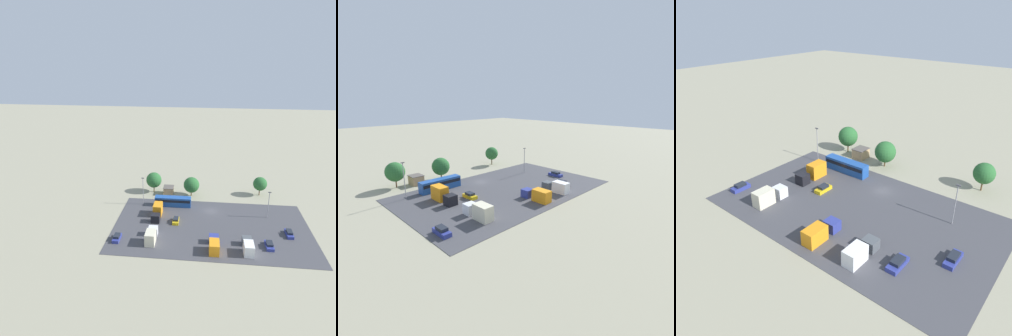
{
  "view_description": "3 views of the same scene",
  "coord_description": "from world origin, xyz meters",
  "views": [
    {
      "loc": [
        2.83,
        94.89,
        48.66
      ],
      "look_at": [
        11.37,
        21.41,
        21.93
      ],
      "focal_mm": 35.0,
      "sensor_mm": 36.0,
      "label": 1
    },
    {
      "loc": [
        47.74,
        59.82,
        24.52
      ],
      "look_at": [
        -4.21,
        6.69,
        4.92
      ],
      "focal_mm": 28.0,
      "sensor_mm": 36.0,
      "label": 2
    },
    {
      "loc": [
        -33.75,
        55.5,
        37.2
      ],
      "look_at": [
        5.01,
        7.85,
        7.27
      ],
      "focal_mm": 35.0,
      "sensor_mm": 36.0,
      "label": 3
    }
  ],
  "objects": [
    {
      "name": "tree_near_shed",
      "position": [
        -17.09,
        -14.37,
        4.34
      ],
      "size": [
        4.83,
        4.83,
        6.77
      ],
      "color": "brown",
      "rests_on": "ground"
    },
    {
      "name": "parked_truck_2",
      "position": [
        -9.23,
        21.32,
        1.45
      ],
      "size": [
        2.47,
        7.53,
        2.99
      ],
      "rotation": [
        0.0,
        0.0,
        3.14
      ],
      "color": "#4C5156",
      "rests_on": "ground"
    },
    {
      "name": "bus",
      "position": [
        12.49,
        -2.36,
        1.77
      ],
      "size": [
        11.81,
        2.63,
        3.13
      ],
      "rotation": [
        0.0,
        0.0,
        1.57
      ],
      "color": "#1E4C9E",
      "rests_on": "ground"
    },
    {
      "name": "shed_building",
      "position": [
        15.0,
        -11.78,
        1.38
      ],
      "size": [
        3.59,
        4.0,
        2.75
      ],
      "color": "tan",
      "rests_on": "ground"
    },
    {
      "name": "ground_plane",
      "position": [
        0.0,
        0.0,
        0.0
      ],
      "size": [
        400.0,
        400.0,
        0.0
      ],
      "primitive_type": "plane",
      "color": "gray"
    },
    {
      "name": "parked_car_1",
      "position": [
        10.49,
        8.54,
        0.68
      ],
      "size": [
        1.8,
        4.14,
        1.44
      ],
      "rotation": [
        0.0,
        0.0,
        3.14
      ],
      "color": "gold",
      "rests_on": "ground"
    },
    {
      "name": "parked_truck_0",
      "position": [
        16.16,
        19.44,
        1.64
      ],
      "size": [
        2.55,
        7.64,
        3.41
      ],
      "rotation": [
        0.0,
        0.0,
        3.14
      ],
      "color": "silver",
      "rests_on": "ground"
    },
    {
      "name": "parked_truck_1",
      "position": [
        16.55,
        5.61,
        1.72
      ],
      "size": [
        2.56,
        8.26,
        3.59
      ],
      "color": "black",
      "rests_on": "ground"
    },
    {
      "name": "parked_car_0",
      "position": [
        -21.48,
        12.28,
        0.68
      ],
      "size": [
        1.74,
        4.7,
        1.44
      ],
      "color": "navy",
      "rests_on": "ground"
    },
    {
      "name": "parked_car_2",
      "position": [
        -15.0,
        18.89,
        0.68
      ],
      "size": [
        1.91,
        4.52,
        1.45
      ],
      "rotation": [
        0.0,
        0.0,
        3.14
      ],
      "color": "navy",
      "rests_on": "ground"
    },
    {
      "name": "parked_truck_3",
      "position": [
        -0.6,
        21.55,
        1.45
      ],
      "size": [
        2.57,
        7.95,
        2.99
      ],
      "rotation": [
        0.0,
        0.0,
        3.14
      ],
      "color": "navy",
      "rests_on": "ground"
    },
    {
      "name": "light_pole_lot_centre",
      "position": [
        -17.17,
        2.3,
        4.78
      ],
      "size": [
        0.9,
        0.28,
        8.54
      ],
      "color": "gray",
      "rests_on": "ground"
    },
    {
      "name": "parked_car_3",
      "position": [
        25.5,
        19.97,
        0.73
      ],
      "size": [
        1.75,
        4.27,
        1.56
      ],
      "color": "navy",
      "rests_on": "ground"
    },
    {
      "name": "tree_apron_mid",
      "position": [
        6.86,
        -11.29,
        4.08
      ],
      "size": [
        5.51,
        5.51,
        6.84
      ],
      "color": "brown",
      "rests_on": "ground"
    },
    {
      "name": "light_pole_lot_edge",
      "position": [
        22.38,
        -2.37,
        5.26
      ],
      "size": [
        0.9,
        0.28,
        9.48
      ],
      "color": "gray",
      "rests_on": "ground"
    },
    {
      "name": "tree_apron_far",
      "position": [
        20.45,
        -12.97,
        4.63
      ],
      "size": [
        5.53,
        5.53,
        7.4
      ],
      "color": "brown",
      "rests_on": "ground"
    },
    {
      "name": "parking_lot_surface",
      "position": [
        0.0,
        10.24,
        0.04
      ],
      "size": [
        56.53,
        33.73,
        0.08
      ],
      "color": "#424247",
      "rests_on": "ground"
    }
  ]
}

